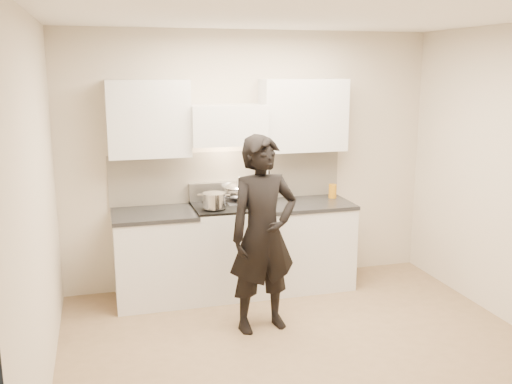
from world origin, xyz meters
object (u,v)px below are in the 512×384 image
(utensil_crock, at_px, (267,191))
(person, at_px, (263,234))
(stove, at_px, (231,249))
(counter_right, at_px, (306,244))
(wok, at_px, (240,190))

(utensil_crock, distance_m, person, 1.16)
(stove, xyz_separation_m, person, (0.09, -0.90, 0.40))
(counter_right, relative_size, wok, 2.03)
(stove, xyz_separation_m, utensil_crock, (0.45, 0.20, 0.54))
(counter_right, distance_m, utensil_crock, 0.70)
(wok, distance_m, person, 1.06)
(stove, xyz_separation_m, wok, (0.13, 0.14, 0.58))
(wok, bearing_deg, counter_right, -11.70)
(stove, relative_size, utensil_crock, 2.97)
(stove, height_order, counter_right, stove)
(counter_right, height_order, wok, wok)
(wok, relative_size, person, 0.26)
(counter_right, xyz_separation_m, utensil_crock, (-0.38, 0.20, 0.56))
(counter_right, relative_size, person, 0.52)
(stove, distance_m, counter_right, 0.83)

